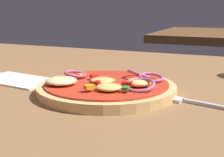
# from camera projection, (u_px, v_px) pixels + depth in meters

# --- Properties ---
(dining_table) EXTENTS (1.41, 0.96, 0.04)m
(dining_table) POSITION_uv_depth(u_px,v_px,m) (75.00, 101.00, 0.56)
(dining_table) COLOR brown
(dining_table) RESTS_ON ground
(pizza) EXTENTS (0.22, 0.22, 0.03)m
(pizza) POSITION_uv_depth(u_px,v_px,m) (107.00, 87.00, 0.53)
(pizza) COLOR tan
(pizza) RESTS_ON dining_table
(fork) EXTENTS (0.16, 0.05, 0.01)m
(fork) POSITION_uv_depth(u_px,v_px,m) (194.00, 102.00, 0.47)
(fork) COLOR silver
(fork) RESTS_ON dining_table
(napkin) EXTENTS (0.16, 0.10, 0.00)m
(napkin) POSITION_uv_depth(u_px,v_px,m) (18.00, 80.00, 0.62)
(napkin) COLOR silver
(napkin) RESTS_ON dining_table
(background_table) EXTENTS (0.63, 0.65, 0.04)m
(background_table) POSITION_uv_depth(u_px,v_px,m) (219.00, 36.00, 1.74)
(background_table) COLOR brown
(background_table) RESTS_ON ground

